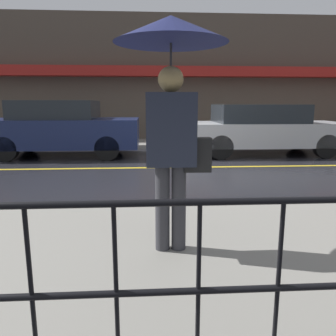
% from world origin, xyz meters
% --- Properties ---
extents(ground_plane, '(80.00, 80.00, 0.00)m').
position_xyz_m(ground_plane, '(0.00, 0.00, 0.00)').
color(ground_plane, black).
extents(sidewalk_near, '(28.00, 3.03, 0.14)m').
position_xyz_m(sidewalk_near, '(0.00, -4.66, 0.07)').
color(sidewalk_near, gray).
rests_on(sidewalk_near, ground_plane).
extents(sidewalk_far, '(28.00, 1.97, 0.14)m').
position_xyz_m(sidewalk_far, '(0.00, 4.13, 0.07)').
color(sidewalk_far, gray).
rests_on(sidewalk_far, ground_plane).
extents(lane_marking, '(25.20, 0.12, 0.01)m').
position_xyz_m(lane_marking, '(0.00, 0.00, 0.00)').
color(lane_marking, gold).
rests_on(lane_marking, ground_plane).
extents(building_storefront, '(28.00, 0.85, 4.68)m').
position_xyz_m(building_storefront, '(0.00, 5.23, 2.36)').
color(building_storefront, '#4C4238').
rests_on(building_storefront, ground_plane).
extents(pedestrian, '(0.95, 0.95, 2.02)m').
position_xyz_m(pedestrian, '(-0.87, -4.60, 1.70)').
color(pedestrian, '#333338').
rests_on(pedestrian, sidewalk_near).
extents(car_navy, '(4.15, 1.88, 1.54)m').
position_xyz_m(car_navy, '(-3.45, 1.91, 0.79)').
color(car_navy, '#19234C').
rests_on(car_navy, ground_plane).
extents(car_silver, '(4.64, 1.92, 1.43)m').
position_xyz_m(car_silver, '(2.25, 1.91, 0.74)').
color(car_silver, '#B2B5BA').
rests_on(car_silver, ground_plane).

